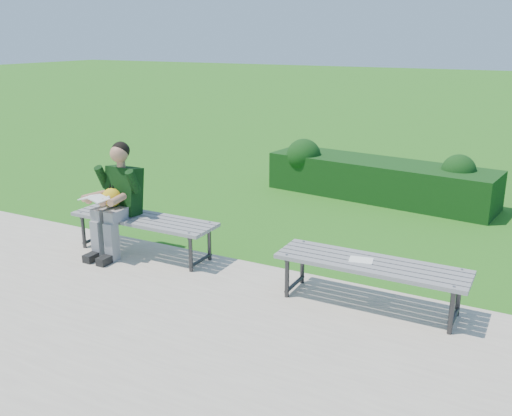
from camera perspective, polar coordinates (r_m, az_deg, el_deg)
ground at (r=6.54m, az=-0.14°, el=-5.65°), size 80.00×80.00×0.00m
walkway at (r=5.21m, az=-9.43°, el=-12.05°), size 30.00×3.50×0.02m
hedge at (r=9.27m, az=11.98°, el=3.03°), size 3.68×1.33×0.86m
bench_left at (r=6.79m, az=-11.16°, el=-1.38°), size 1.80×0.50×0.46m
bench_right at (r=5.49m, az=11.44°, el=-5.86°), size 1.80×0.50×0.46m
seated_boy at (r=6.82m, az=-13.76°, el=1.17°), size 0.56×0.76×1.31m
paper_sheet at (r=5.50m, az=10.47°, el=-5.14°), size 0.25×0.20×0.01m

